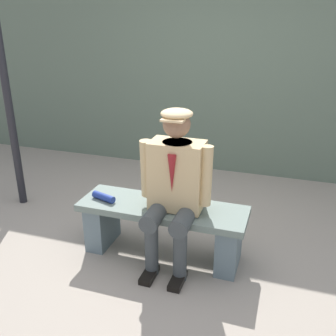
% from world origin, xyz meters
% --- Properties ---
extents(ground_plane, '(30.00, 30.00, 0.00)m').
position_xyz_m(ground_plane, '(0.00, 0.00, 0.00)').
color(ground_plane, gray).
extents(bench, '(1.44, 0.46, 0.48)m').
position_xyz_m(bench, '(0.00, 0.00, 0.31)').
color(bench, slate).
rests_on(bench, ground).
extents(seated_man, '(0.60, 0.60, 1.33)m').
position_xyz_m(seated_man, '(-0.13, 0.06, 0.73)').
color(seated_man, tan).
rests_on(seated_man, ground).
extents(rolled_magazine, '(0.23, 0.13, 0.06)m').
position_xyz_m(rolled_magazine, '(0.52, 0.06, 0.51)').
color(rolled_magazine, navy).
rests_on(rolled_magazine, bench).
extents(stadium_wall, '(12.00, 0.24, 2.55)m').
position_xyz_m(stadium_wall, '(0.00, -2.26, 1.28)').
color(stadium_wall, '#5B6B5A').
rests_on(stadium_wall, ground).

